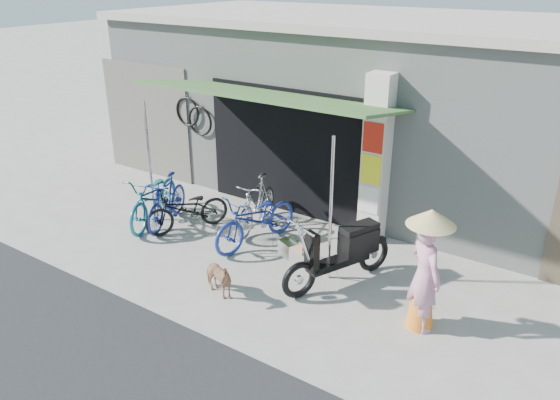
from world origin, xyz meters
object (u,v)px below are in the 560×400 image
Objects in this scene: bike_blue at (167,201)px; bike_black at (187,210)px; bike_silver at (257,203)px; nun at (425,271)px; bike_navy at (257,219)px; bike_teal at (154,198)px; moped at (341,252)px; street_dog at (217,278)px.

bike_blue reaches higher than bike_black.
bike_silver reaches higher than bike_blue.
bike_silver is 3.91m from nun.
bike_blue is 0.96× the size of bike_silver.
bike_silver is 0.89× the size of bike_navy.
nun is at bearing -24.46° from bike_teal.
bike_silver is (1.52, 0.82, 0.02)m from bike_blue.
moped is 1.54m from nun.
nun is at bearing -57.75° from street_dog.
bike_teal reaches higher than street_dog.
street_dog is at bearing -80.85° from bike_silver.
bike_blue is at bearing -152.17° from bike_black.
bike_teal reaches higher than bike_navy.
bike_navy is 1.05× the size of nun.
bike_navy is at bearing 22.39° from nun.
bike_silver is (1.01, 0.81, 0.08)m from bike_black.
bike_blue is at bearing -160.96° from bike_navy.
bike_blue is at bearing 73.21° from street_dog.
bike_navy is 3.39m from nun.
bike_blue is (0.27, 0.06, -0.02)m from bike_teal.
bike_teal is 2.99m from street_dog.
moped is at bearing 26.65° from bike_black.
bike_black is at bearing 29.22° from nun.
nun is at bearing -23.84° from bike_blue.
bike_blue is 5.25m from nun.
nun is at bearing 22.03° from bike_black.
bike_teal is 5.51m from nun.
bike_black is 0.91× the size of nun.
street_dog is 3.03m from nun.
bike_silver is 2.39m from street_dog.
moped is at bearing 1.31° from bike_navy.
moped is at bearing -19.63° from bike_blue.
bike_silver is at bearing 9.14° from bike_blue.
bike_silver is at bearing 5.45° from bike_teal.
moped is (3.76, -0.03, 0.05)m from bike_blue.
bike_blue is at bearing -156.99° from moped.
bike_navy is (1.92, 0.28, 0.01)m from bike_blue.
bike_blue is 2.29× the size of street_dog.
moped reaches higher than bike_blue.
street_dog is 1.94m from moped.
bike_navy is at bearing 38.26° from bike_black.
bike_silver is at bearing 34.96° from street_dog.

